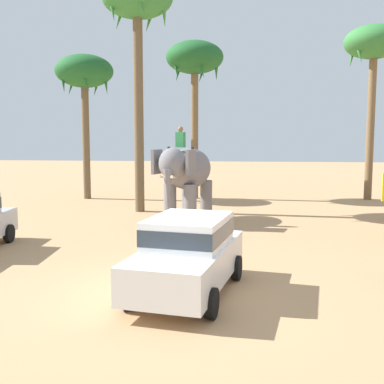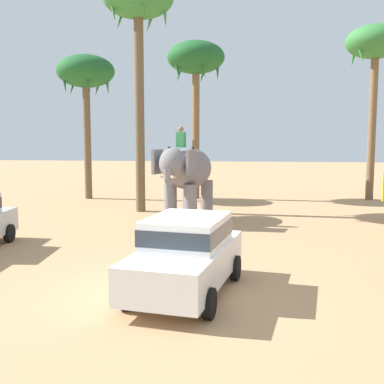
{
  "view_description": "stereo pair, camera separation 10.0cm",
  "coord_description": "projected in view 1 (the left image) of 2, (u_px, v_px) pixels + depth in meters",
  "views": [
    {
      "loc": [
        1.29,
        -9.86,
        3.4
      ],
      "look_at": [
        -0.54,
        5.76,
        1.6
      ],
      "focal_mm": 43.8,
      "sensor_mm": 36.0,
      "label": 1
    },
    {
      "loc": [
        1.39,
        -9.85,
        3.4
      ],
      "look_at": [
        -0.54,
        5.76,
        1.6
      ],
      "focal_mm": 43.8,
      "sensor_mm": 36.0,
      "label": 2
    }
  ],
  "objects": [
    {
      "name": "palm_tree_left_of_road",
      "position": [
        84.0,
        75.0,
        25.9
      ],
      "size": [
        3.2,
        3.2,
        8.02
      ],
      "color": "brown",
      "rests_on": "ground"
    },
    {
      "name": "palm_tree_near_hut",
      "position": [
        374.0,
        48.0,
        25.31
      ],
      "size": [
        3.2,
        3.2,
        9.5
      ],
      "color": "brown",
      "rests_on": "ground"
    },
    {
      "name": "palm_tree_behind_elephant",
      "position": [
        137.0,
        8.0,
        20.93
      ],
      "size": [
        3.2,
        3.2,
        10.57
      ],
      "color": "brown",
      "rests_on": "ground"
    },
    {
      "name": "car_sedan_foreground",
      "position": [
        188.0,
        252.0,
        10.26
      ],
      "size": [
        2.37,
        4.32,
        1.7
      ],
      "color": "white",
      "rests_on": "ground"
    },
    {
      "name": "ground_plane",
      "position": [
        186.0,
        294.0,
        10.26
      ],
      "size": [
        120.0,
        120.0,
        0.0
      ],
      "primitive_type": "plane",
      "color": "tan"
    },
    {
      "name": "palm_tree_far_back",
      "position": [
        195.0,
        62.0,
        25.97
      ],
      "size": [
        3.2,
        3.2,
        8.78
      ],
      "color": "brown",
      "rests_on": "ground"
    },
    {
      "name": "elephant_with_mahout",
      "position": [
        186.0,
        173.0,
        19.26
      ],
      "size": [
        2.44,
        4.02,
        3.88
      ],
      "color": "slate",
      "rests_on": "ground"
    }
  ]
}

